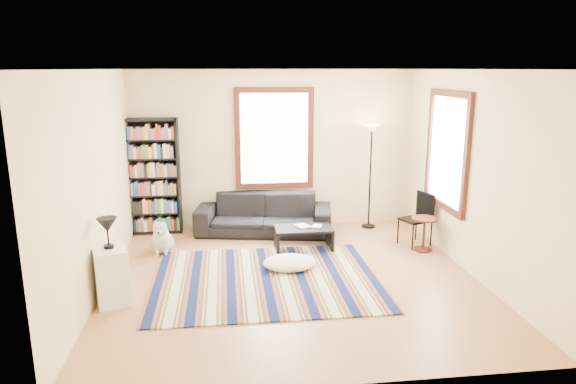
{
  "coord_description": "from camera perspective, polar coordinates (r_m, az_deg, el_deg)",
  "views": [
    {
      "loc": [
        -0.87,
        -6.54,
        2.81
      ],
      "look_at": [
        0.0,
        0.5,
        1.1
      ],
      "focal_mm": 32.0,
      "sensor_mm": 36.0,
      "label": 1
    }
  ],
  "objects": [
    {
      "name": "wall_back",
      "position": [
        9.24,
        -1.57,
        4.78
      ],
      "size": [
        5.0,
        0.1,
        2.8
      ],
      "primitive_type": "cube",
      "color": "beige",
      "rests_on": "floor"
    },
    {
      "name": "folding_chair",
      "position": [
        8.55,
        13.95,
        -3.01
      ],
      "size": [
        0.53,
        0.52,
        0.86
      ],
      "primitive_type": "cube",
      "rotation": [
        0.0,
        0.0,
        0.35
      ],
      "color": "black",
      "rests_on": "floor"
    },
    {
      "name": "wall_front",
      "position": [
        4.32,
        5.02,
        -5.57
      ],
      "size": [
        5.0,
        0.1,
        2.8
      ],
      "primitive_type": "cube",
      "color": "beige",
      "rests_on": "floor"
    },
    {
      "name": "white_cabinet",
      "position": [
        6.71,
        -19.04,
        -8.72
      ],
      "size": [
        0.52,
        0.59,
        0.7
      ],
      "primitive_type": "cube",
      "rotation": [
        0.0,
        0.0,
        0.31
      ],
      "color": "white",
      "rests_on": "floor"
    },
    {
      "name": "window_back",
      "position": [
        9.13,
        -1.53,
        5.94
      ],
      "size": [
        1.2,
        0.06,
        1.6
      ],
      "primitive_type": "cube",
      "color": "white",
      "rests_on": "wall_back"
    },
    {
      "name": "floor_cushion",
      "position": [
        7.43,
        0.19,
        -7.85
      ],
      "size": [
        0.86,
        0.71,
        0.19
      ],
      "primitive_type": "ellipsoid",
      "rotation": [
        0.0,
        0.0,
        0.19
      ],
      "color": "white",
      "rests_on": "floor"
    },
    {
      "name": "window_right",
      "position": [
        8.15,
        17.28,
        4.41
      ],
      "size": [
        0.06,
        1.2,
        1.6
      ],
      "primitive_type": "cube",
      "color": "white",
      "rests_on": "wall_right"
    },
    {
      "name": "table_lamp",
      "position": [
        6.54,
        -19.4,
        -4.33
      ],
      "size": [
        0.26,
        0.26,
        0.38
      ],
      "primitive_type": null,
      "rotation": [
        0.0,
        0.0,
        0.07
      ],
      "color": "black",
      "rests_on": "white_cabinet"
    },
    {
      "name": "dog",
      "position": [
        8.25,
        -13.79,
        -4.75
      ],
      "size": [
        0.41,
        0.56,
        0.55
      ],
      "primitive_type": null,
      "rotation": [
        0.0,
        0.0,
        -0.03
      ],
      "color": "silver",
      "rests_on": "floor"
    },
    {
      "name": "floor",
      "position": [
        7.19,
        0.5,
        -9.89
      ],
      "size": [
        5.0,
        5.0,
        0.1
      ],
      "primitive_type": "cube",
      "color": "#A7704C",
      "rests_on": "ground"
    },
    {
      "name": "side_table",
      "position": [
        8.38,
        14.86,
        -4.55
      ],
      "size": [
        0.43,
        0.43,
        0.54
      ],
      "primitive_type": "cylinder",
      "rotation": [
        0.0,
        0.0,
        -0.08
      ],
      "color": "#471811",
      "rests_on": "floor"
    },
    {
      "name": "wall_right",
      "position": [
        7.51,
        20.2,
        1.9
      ],
      "size": [
        0.1,
        5.0,
        2.8
      ],
      "primitive_type": "cube",
      "color": "beige",
      "rests_on": "floor"
    },
    {
      "name": "sofa",
      "position": [
        8.96,
        -2.69,
        -2.47
      ],
      "size": [
        2.44,
        1.31,
        0.68
      ],
      "primitive_type": "imported",
      "rotation": [
        0.0,
        0.0,
        -0.18
      ],
      "color": "black",
      "rests_on": "floor"
    },
    {
      "name": "book_b",
      "position": [
        8.2,
        2.73,
        -3.78
      ],
      "size": [
        0.21,
        0.24,
        0.02
      ],
      "primitive_type": "imported",
      "rotation": [
        0.0,
        0.0,
        -0.36
      ],
      "color": "beige",
      "rests_on": "coffee_table"
    },
    {
      "name": "coffee_table",
      "position": [
        8.19,
        1.73,
        -5.17
      ],
      "size": [
        0.96,
        0.61,
        0.36
      ],
      "primitive_type": "cube",
      "rotation": [
        0.0,
        0.0,
        0.13
      ],
      "color": "black",
      "rests_on": "floor"
    },
    {
      "name": "floor_lamp",
      "position": [
        9.25,
        9.11,
        1.66
      ],
      "size": [
        0.33,
        0.33,
        1.86
      ],
      "primitive_type": null,
      "rotation": [
        0.0,
        0.0,
        0.11
      ],
      "color": "black",
      "rests_on": "floor"
    },
    {
      "name": "book_a",
      "position": [
        8.12,
        1.04,
        -3.92
      ],
      "size": [
        0.31,
        0.27,
        0.02
      ],
      "primitive_type": "imported",
      "rotation": [
        0.0,
        0.0,
        0.43
      ],
      "color": "beige",
      "rests_on": "coffee_table"
    },
    {
      "name": "bookshelf",
      "position": [
        9.12,
        -14.73,
        1.67
      ],
      "size": [
        0.9,
        0.3,
        2.0
      ],
      "primitive_type": "cube",
      "color": "black",
      "rests_on": "floor"
    },
    {
      "name": "ceiling",
      "position": [
        6.59,
        0.55,
        13.91
      ],
      "size": [
        5.0,
        5.0,
        0.1
      ],
      "primitive_type": "cube",
      "color": "white",
      "rests_on": "floor"
    },
    {
      "name": "wall_left",
      "position": [
        6.89,
        -20.99,
        0.84
      ],
      "size": [
        0.1,
        5.0,
        2.8
      ],
      "primitive_type": "cube",
      "color": "beige",
      "rests_on": "floor"
    },
    {
      "name": "rug",
      "position": [
        7.11,
        -2.44,
        -9.65
      ],
      "size": [
        3.06,
        2.45,
        0.02
      ],
      "primitive_type": "cube",
      "color": "#0D1743",
      "rests_on": "floor"
    }
  ]
}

